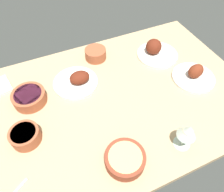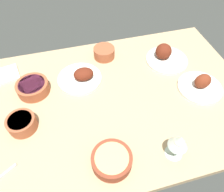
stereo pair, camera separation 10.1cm
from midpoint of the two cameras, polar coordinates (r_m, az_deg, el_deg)
dining_table at (r=104.34cm, az=-2.77°, el=-1.55°), size 140.00×90.00×4.00cm
plate_far_side at (r=116.27cm, az=19.19°, el=5.18°), size 22.15×22.15×9.19cm
plate_near_viewer at (r=109.89cm, az=-12.12°, el=3.92°), size 22.94×22.94×7.60cm
plate_center_main at (r=125.18cm, az=9.54°, el=11.83°), size 23.38×23.38×10.02cm
bowl_cream at (r=122.28cm, az=-6.93°, el=11.31°), size 12.04×12.04×6.05cm
bowl_onions at (r=108.77cm, az=-24.18°, el=-0.44°), size 15.75×15.75×5.71cm
bowl_sauce at (r=96.92cm, az=-25.47°, el=-9.92°), size 12.40×12.40×6.06cm
bowl_pasta at (r=84.11cm, az=-0.01°, el=-17.03°), size 15.96×15.96×5.09cm
wine_glass at (r=84.43cm, az=16.76°, el=-9.66°), size 7.60×7.60×14.00cm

